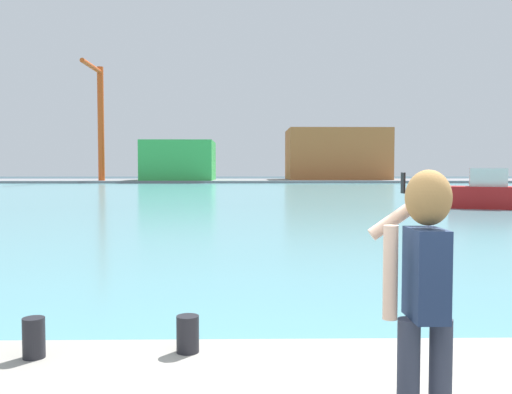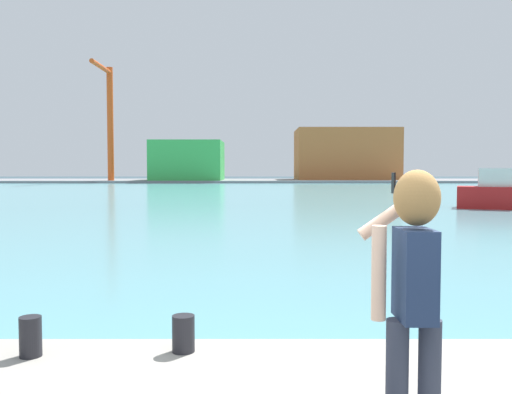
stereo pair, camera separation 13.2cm
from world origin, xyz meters
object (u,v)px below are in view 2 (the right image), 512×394
Objects in this scene: harbor_bollard_2 at (32,336)px; port_crane at (109,113)px; boat_moored_2 at (509,194)px; harbor_bollard at (184,334)px; warehouse_left at (189,161)px; person_photographer at (414,280)px; warehouse_right at (346,154)px.

harbor_bollard_2 is 85.34m from port_crane.
harbor_bollard_2 is 0.06× the size of boat_moored_2.
warehouse_left is at bearing 97.06° from harbor_bollard.
port_crane is (-24.38, 83.67, 9.53)m from person_photographer.
harbor_bollard_2 is 30.45m from boat_moored_2.
warehouse_left is 15.03m from port_crane.
harbor_bollard_2 is at bearing -174.76° from harbor_bollard.
boat_moored_2 is (16.32, 25.71, 0.13)m from harbor_bollard_2.
port_crane reaches higher than harbor_bollard.
port_crane is (-11.94, -5.27, 7.46)m from warehouse_left.
warehouse_right reaches higher than boat_moored_2.
warehouse_right is at bearing 10.40° from warehouse_left.
port_crane reaches higher than boat_moored_2.
port_crane reaches higher than person_photographer.
person_photographer is 4.98× the size of harbor_bollard.
person_photographer is 0.15× the size of warehouse_left.
warehouse_right is at bearing 79.77° from harbor_bollard.
warehouse_right is (18.03, 92.27, 4.12)m from harbor_bollard_2.
port_crane is at bearing -165.34° from warehouse_right.
person_photographer is at bearing -82.04° from warehouse_left.
harbor_bollard is at bearing -82.94° from warehouse_left.
harbor_bollard is at bearing 5.24° from harbor_bollard_2.
boat_moored_2 is at bearing 59.76° from harbor_bollard.
warehouse_right is (27.41, 5.03, 1.18)m from warehouse_left.
port_crane is (-39.35, -10.30, 6.28)m from warehouse_right.
warehouse_left is at bearing 133.54° from boat_moored_2.
harbor_bollard_2 reaches higher than harbor_bollard.
warehouse_right is at bearing 109.40° from boat_moored_2.
harbor_bollard_2 is at bearing -83.86° from warehouse_left.
port_crane is at bearing 144.65° from boat_moored_2.
port_crane is at bearing 15.99° from person_photographer.
person_photographer is 0.10× the size of warehouse_right.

